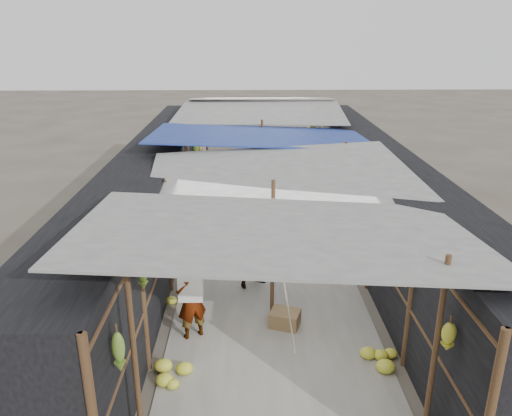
{
  "coord_description": "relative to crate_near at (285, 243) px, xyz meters",
  "views": [
    {
      "loc": [
        -0.46,
        -5.01,
        4.96
      ],
      "look_at": [
        -0.24,
        5.39,
        1.25
      ],
      "focal_mm": 35.0,
      "sensor_mm": 36.0,
      "label": 1
    }
  ],
  "objects": [
    {
      "name": "stall_right",
      "position": [
        2.23,
        0.56,
        0.99
      ],
      "size": [
        1.4,
        15.0,
        2.3
      ],
      "primitive_type": "cube",
      "color": "black",
      "rests_on": "ground"
    },
    {
      "name": "crate_near",
      "position": [
        0.0,
        0.0,
        0.0
      ],
      "size": [
        0.59,
        0.5,
        0.32
      ],
      "primitive_type": "cube",
      "rotation": [
        0.0,
        0.0,
        0.14
      ],
      "color": "#94724B",
      "rests_on": "ground"
    },
    {
      "name": "crate_mid",
      "position": [
        -0.26,
        -3.32,
        -0.01
      ],
      "size": [
        0.61,
        0.54,
        0.3
      ],
      "primitive_type": "cube",
      "rotation": [
        0.0,
        0.0,
        -0.33
      ],
      "color": "#94724B",
      "rests_on": "ground"
    },
    {
      "name": "shopper_blue",
      "position": [
        -0.73,
        -1.79,
        0.55
      ],
      "size": [
        0.86,
        0.8,
        1.42
      ],
      "primitive_type": "imported",
      "rotation": [
        0.0,
        0.0,
        0.49
      ],
      "color": "#1D4594",
      "rests_on": "ground"
    },
    {
      "name": "black_basin",
      "position": [
        1.12,
        3.87,
        -0.06
      ],
      "size": [
        0.67,
        0.67,
        0.2
      ],
      "primitive_type": "cylinder",
      "color": "black",
      "rests_on": "ground"
    },
    {
      "name": "hanging_bananas",
      "position": [
        -0.57,
        1.11,
        1.51
      ],
      "size": [
        3.96,
        13.66,
        0.76
      ],
      "color": "olive",
      "rests_on": "ground"
    },
    {
      "name": "aisle_slab",
      "position": [
        -0.47,
        0.56,
        -0.15
      ],
      "size": [
        3.6,
        16.0,
        0.02
      ],
      "primitive_type": "cube",
      "color": "#9E998E",
      "rests_on": "ground"
    },
    {
      "name": "stall_left",
      "position": [
        -3.17,
        0.56,
        0.99
      ],
      "size": [
        1.4,
        15.0,
        2.3
      ],
      "primitive_type": "cube",
      "color": "black",
      "rests_on": "ground"
    },
    {
      "name": "vendor_seated",
      "position": [
        0.25,
        2.14,
        0.33
      ],
      "size": [
        0.47,
        0.69,
        0.98
      ],
      "primitive_type": "imported",
      "rotation": [
        0.0,
        0.0,
        -1.39
      ],
      "color": "#524D47",
      "rests_on": "ground"
    },
    {
      "name": "crate_back",
      "position": [
        -1.6,
        5.66,
        -0.01
      ],
      "size": [
        0.47,
        0.39,
        0.29
      ],
      "primitive_type": "cube",
      "rotation": [
        0.0,
        0.0,
        -0.02
      ],
      "color": "#94724B",
      "rests_on": "ground"
    },
    {
      "name": "market_canopy",
      "position": [
        -0.45,
        0.91,
        2.25
      ],
      "size": [
        5.62,
        15.2,
        2.77
      ],
      "color": "brown",
      "rests_on": "ground"
    },
    {
      "name": "floor_bananas",
      "position": [
        -0.35,
        0.54,
        -0.02
      ],
      "size": [
        3.84,
        9.33,
        0.32
      ],
      "color": "gold",
      "rests_on": "ground"
    },
    {
      "name": "vendor_elderly",
      "position": [
        -1.86,
        -3.61,
        0.54
      ],
      "size": [
        0.61,
        0.54,
        1.41
      ],
      "primitive_type": "imported",
      "rotation": [
        0.0,
        0.0,
        3.64
      ],
      "color": "white",
      "rests_on": "ground"
    }
  ]
}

